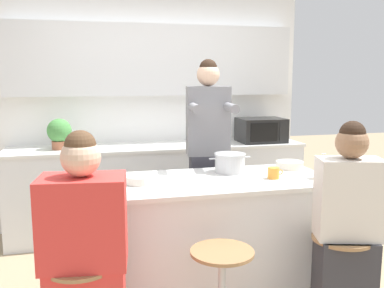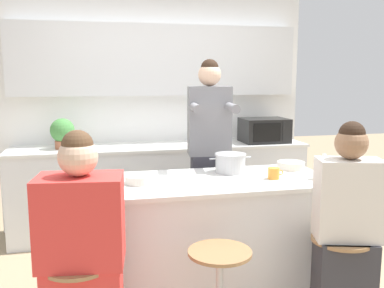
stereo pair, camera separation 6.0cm
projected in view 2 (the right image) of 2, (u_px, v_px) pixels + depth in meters
name	position (u px, v px, depth m)	size (l,w,h in m)	color
wall_back	(157.00, 87.00, 4.68)	(3.33, 0.22, 2.70)	white
back_counter	(162.00, 188.00, 4.57)	(3.09, 0.61, 0.94)	silver
kitchen_island	(194.00, 241.00, 3.11)	(1.99, 0.78, 0.92)	black
bar_stool_rightmost	(339.00, 283.00, 2.70)	(0.38, 0.38, 0.66)	#997047
person_cooking	(209.00, 164.00, 3.70)	(0.43, 0.58, 1.80)	#383842
person_wrapped_blanket	(82.00, 264.00, 2.30)	(0.48, 0.34, 1.38)	red
person_seated_near	(346.00, 241.00, 2.65)	(0.43, 0.35, 1.39)	#333338
cooking_pot	(230.00, 163.00, 3.28)	(0.33, 0.24, 0.15)	#B7BABC
fruit_bowl	(139.00, 180.00, 2.95)	(0.20, 0.20, 0.06)	silver
mixing_bowl_steel	(291.00, 165.00, 3.42)	(0.22, 0.22, 0.06)	silver
coffee_cup_near	(274.00, 173.00, 3.08)	(0.12, 0.08, 0.08)	orange
banana_bunch	(67.00, 194.00, 2.61)	(0.15, 0.11, 0.05)	yellow
juice_carton	(324.00, 167.00, 3.08)	(0.07, 0.07, 0.18)	gold
microwave	(264.00, 130.00, 4.70)	(0.49, 0.38, 0.26)	black
potted_plant	(62.00, 132.00, 4.25)	(0.24, 0.24, 0.30)	#A86042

